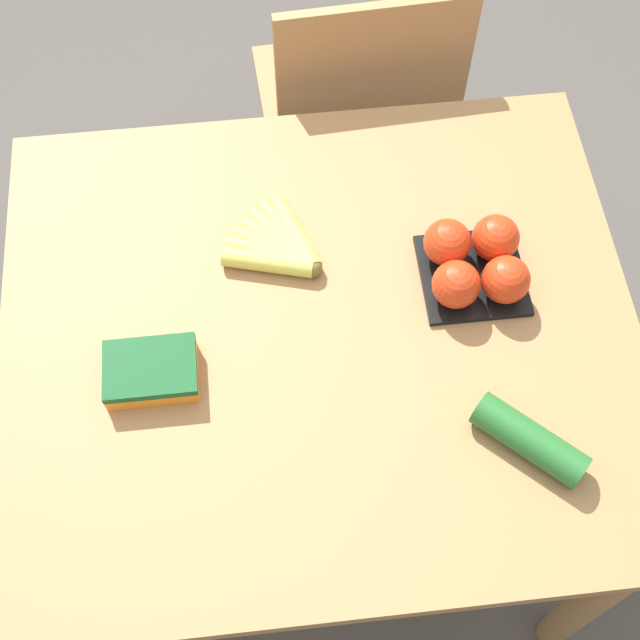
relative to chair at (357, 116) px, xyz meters
name	(u,v)px	position (x,y,z in m)	size (l,w,h in m)	color
ground_plane	(320,479)	(-0.16, -0.68, -0.49)	(12.00, 12.00, 0.00)	#4C4742
dining_table	(320,360)	(-0.16, -0.68, 0.15)	(1.05, 0.93, 0.76)	#9E7044
chair	(357,116)	(0.00, 0.00, 0.00)	(0.44, 0.42, 0.92)	#A87547
banana_bunch	(280,247)	(-0.21, -0.53, 0.28)	(0.17, 0.17, 0.04)	brown
tomato_pack	(476,263)	(0.11, -0.61, 0.31)	(0.17, 0.17, 0.09)	black
carrot_bag	(151,370)	(-0.43, -0.74, 0.29)	(0.15, 0.10, 0.04)	orange
cucumber_near	(530,440)	(0.13, -0.92, 0.29)	(0.17, 0.16, 0.06)	#236028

